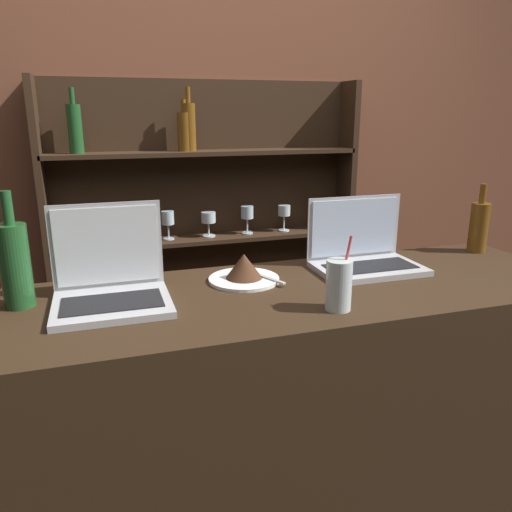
# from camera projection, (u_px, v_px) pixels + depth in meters

# --- Properties ---
(bar_counter) EXTENTS (1.67, 0.55, 1.03)m
(bar_counter) POSITION_uv_depth(u_px,v_px,m) (302.00, 442.00, 1.56)
(bar_counter) COLOR black
(bar_counter) RESTS_ON ground_plane
(back_wall) EXTENTS (7.00, 0.06, 2.70)m
(back_wall) POSITION_uv_depth(u_px,v_px,m) (210.00, 146.00, 2.46)
(back_wall) COLOR brown
(back_wall) RESTS_ON ground_plane
(back_shelf) EXTENTS (1.50, 0.18, 1.66)m
(back_shelf) POSITION_uv_depth(u_px,v_px,m) (206.00, 245.00, 2.50)
(back_shelf) COLOR #332114
(back_shelf) RESTS_ON ground_plane
(laptop_near) EXTENTS (0.29, 0.24, 0.25)m
(laptop_near) POSITION_uv_depth(u_px,v_px,m) (111.00, 282.00, 1.30)
(laptop_near) COLOR #ADADB2
(laptop_near) RESTS_ON bar_counter
(laptop_far) EXTENTS (0.33, 0.22, 0.22)m
(laptop_far) POSITION_uv_depth(u_px,v_px,m) (363.00, 253.00, 1.59)
(laptop_far) COLOR #ADADB2
(laptop_far) RESTS_ON bar_counter
(cake_plate) EXTENTS (0.21, 0.21, 0.08)m
(cake_plate) POSITION_uv_depth(u_px,v_px,m) (244.00, 270.00, 1.47)
(cake_plate) COLOR white
(cake_plate) RESTS_ON bar_counter
(water_glass) EXTENTS (0.07, 0.07, 0.19)m
(water_glass) POSITION_uv_depth(u_px,v_px,m) (339.00, 285.00, 1.25)
(water_glass) COLOR silver
(water_glass) RESTS_ON bar_counter
(wine_bottle_green) EXTENTS (0.08, 0.08, 0.30)m
(wine_bottle_green) POSITION_uv_depth(u_px,v_px,m) (15.00, 264.00, 1.26)
(wine_bottle_green) COLOR #1E4C23
(wine_bottle_green) RESTS_ON bar_counter
(wine_bottle_amber) EXTENTS (0.06, 0.06, 0.24)m
(wine_bottle_amber) POSITION_uv_depth(u_px,v_px,m) (479.00, 226.00, 1.77)
(wine_bottle_amber) COLOR brown
(wine_bottle_amber) RESTS_ON bar_counter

